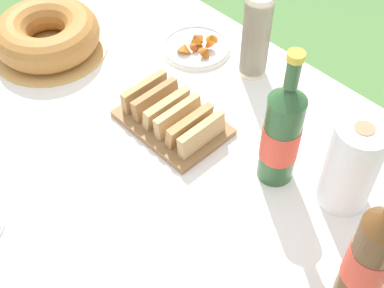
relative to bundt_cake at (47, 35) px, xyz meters
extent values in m
cube|color=brown|center=(0.50, -0.13, -0.07)|extent=(1.42, 1.20, 0.03)
cylinder|color=brown|center=(-0.15, 0.40, -0.41)|extent=(0.06, 0.06, 0.64)
cube|color=white|center=(0.50, -0.13, -0.05)|extent=(1.43, 1.21, 0.00)
cube|color=white|center=(0.50, 0.47, -0.11)|extent=(1.43, 0.00, 0.10)
cylinder|color=tan|center=(0.00, 0.00, -0.05)|extent=(0.32, 0.32, 0.01)
torus|color=#AD7033|center=(0.00, 0.00, 0.00)|extent=(0.29, 0.29, 0.10)
cylinder|color=beige|center=(0.46, 0.33, 0.00)|extent=(0.07, 0.07, 0.09)
cylinder|color=beige|center=(0.46, 0.33, 0.01)|extent=(0.07, 0.07, 0.09)
cylinder|color=beige|center=(0.46, 0.33, 0.02)|extent=(0.07, 0.07, 0.09)
cylinder|color=beige|center=(0.46, 0.33, 0.04)|extent=(0.07, 0.07, 0.09)
cylinder|color=beige|center=(0.46, 0.33, 0.05)|extent=(0.07, 0.07, 0.09)
cylinder|color=beige|center=(0.46, 0.33, 0.06)|extent=(0.07, 0.07, 0.09)
cylinder|color=beige|center=(0.46, 0.33, 0.08)|extent=(0.07, 0.07, 0.09)
cylinder|color=beige|center=(0.46, 0.33, 0.09)|extent=(0.07, 0.07, 0.09)
cylinder|color=beige|center=(0.46, 0.33, 0.10)|extent=(0.07, 0.07, 0.09)
cylinder|color=beige|center=(0.46, 0.33, 0.11)|extent=(0.07, 0.07, 0.09)
cylinder|color=beige|center=(0.46, 0.33, 0.13)|extent=(0.07, 0.07, 0.09)
cylinder|color=beige|center=(0.46, 0.33, 0.14)|extent=(0.07, 0.07, 0.09)
cylinder|color=#2D562D|center=(0.72, 0.11, 0.06)|extent=(0.08, 0.08, 0.23)
cylinder|color=#E54C38|center=(0.72, 0.11, 0.06)|extent=(0.08, 0.08, 0.09)
cone|color=#2D562D|center=(0.72, 0.11, 0.20)|extent=(0.08, 0.08, 0.04)
cylinder|color=#2D562D|center=(0.72, 0.11, 0.25)|extent=(0.03, 0.03, 0.06)
cylinder|color=gold|center=(0.72, 0.11, 0.29)|extent=(0.03, 0.03, 0.02)
cylinder|color=brown|center=(1.01, 0.00, 0.06)|extent=(0.08, 0.08, 0.23)
cylinder|color=#E54C38|center=(1.01, 0.00, 0.06)|extent=(0.08, 0.08, 0.09)
cylinder|color=white|center=(0.28, 0.29, -0.05)|extent=(0.19, 0.19, 0.01)
torus|color=white|center=(0.28, 0.29, -0.04)|extent=(0.19, 0.19, 0.01)
cone|color=#BE571E|center=(0.28, 0.30, -0.01)|extent=(0.06, 0.05, 0.04)
cone|color=#A74C1D|center=(0.30, 0.28, -0.02)|extent=(0.04, 0.04, 0.03)
cone|color=#AE5B0E|center=(0.28, 0.30, -0.02)|extent=(0.05, 0.05, 0.03)
cone|color=#A84C13|center=(0.33, 0.28, -0.02)|extent=(0.05, 0.05, 0.04)
cone|color=#B55E14|center=(0.28, 0.26, -0.03)|extent=(0.05, 0.05, 0.05)
cone|color=#BA6716|center=(0.28, 0.29, -0.03)|extent=(0.04, 0.04, 0.04)
cone|color=#AC4D0B|center=(0.28, 0.30, -0.03)|extent=(0.05, 0.05, 0.04)
cone|color=#B24810|center=(0.32, 0.31, -0.02)|extent=(0.04, 0.04, 0.03)
cone|color=#C56A13|center=(0.30, 0.34, -0.03)|extent=(0.05, 0.05, 0.02)
cylinder|color=white|center=(0.87, 0.17, 0.06)|extent=(0.11, 0.11, 0.22)
cylinder|color=#9E7A56|center=(0.87, 0.17, 0.17)|extent=(0.04, 0.04, 0.00)
cube|color=olive|center=(0.45, 0.05, -0.04)|extent=(0.26, 0.18, 0.02)
cube|color=#B2844C|center=(0.35, 0.05, -0.01)|extent=(0.02, 0.13, 0.06)
cube|color=#9E7042|center=(0.39, 0.05, -0.01)|extent=(0.03, 0.13, 0.06)
cube|color=tan|center=(0.43, 0.05, -0.01)|extent=(0.03, 0.13, 0.06)
cube|color=tan|center=(0.47, 0.05, -0.01)|extent=(0.03, 0.13, 0.06)
cube|color=#B2844C|center=(0.51, 0.05, -0.01)|extent=(0.03, 0.13, 0.06)
cube|color=tan|center=(0.55, 0.05, -0.01)|extent=(0.02, 0.13, 0.06)
camera|label=1|loc=(1.13, -0.54, 0.90)|focal=50.00mm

